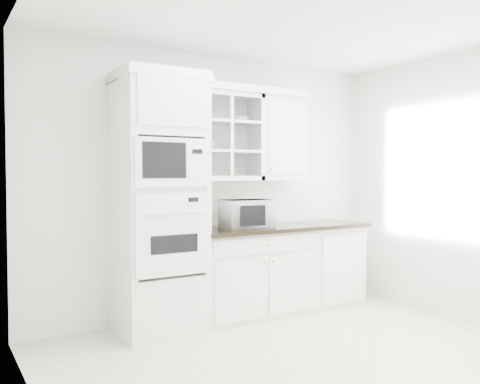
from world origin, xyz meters
TOP-DOWN VIEW (x-y plane):
  - ground at (0.00, 0.00)m, footprint 4.00×3.50m
  - room_shell at (0.00, 0.43)m, footprint 4.00×3.50m
  - oven_column at (-0.75, 1.42)m, footprint 0.76×0.68m
  - base_cabinet_run at (0.28, 1.45)m, footprint 1.32×0.67m
  - extra_base_cabinet at (1.28, 1.45)m, footprint 0.72×0.67m
  - upper_cabinet_glass at (0.03, 1.58)m, footprint 0.80×0.33m
  - upper_cabinet_solid at (0.71, 1.58)m, footprint 0.55×0.33m
  - crown_molding at (-0.07, 1.56)m, footprint 2.14×0.38m
  - countertop_microwave at (0.18, 1.39)m, footprint 0.53×0.46m
  - bowl_a at (-0.11, 1.59)m, footprint 0.24×0.24m
  - bowl_b at (0.24, 1.60)m, footprint 0.20×0.20m
  - cup_a at (-0.14, 1.59)m, footprint 0.13×0.13m
  - cup_b at (0.11, 1.59)m, footprint 0.11×0.11m

SIDE VIEW (x-z plane):
  - ground at x=0.00m, z-range 0.00..0.01m
  - base_cabinet_run at x=0.28m, z-range 0.00..0.92m
  - extra_base_cabinet at x=1.28m, z-range 0.00..0.92m
  - countertop_microwave at x=0.18m, z-range 0.92..1.21m
  - oven_column at x=-0.75m, z-range 0.00..2.40m
  - cup_b at x=0.11m, z-range 1.71..1.79m
  - cup_a at x=-0.14m, z-range 1.71..1.81m
  - room_shell at x=0.00m, z-range 0.43..3.13m
  - upper_cabinet_glass at x=0.03m, z-range 1.40..2.30m
  - upper_cabinet_solid at x=0.71m, z-range 1.40..2.30m
  - bowl_b at x=0.24m, z-range 2.01..2.07m
  - bowl_a at x=-0.11m, z-range 2.01..2.07m
  - crown_molding at x=-0.07m, z-range 2.30..2.37m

